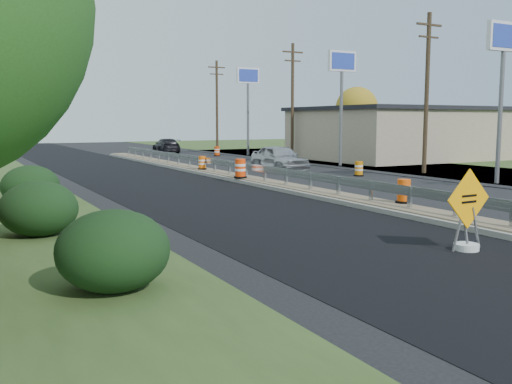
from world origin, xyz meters
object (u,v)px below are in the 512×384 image
barrel_median_far (202,163)px  car_dark_far (166,146)px  barrel_median_near (404,192)px  caution_sign (467,230)px  barrel_shoulder_far (217,151)px  barrel_shoulder_near (359,169)px  car_silver (279,158)px  barrel_median_mid (240,169)px

barrel_median_far → car_dark_far: bearing=76.1°
barrel_median_near → caution_sign: bearing=-119.5°
barrel_shoulder_far → caution_sign: bearing=-105.5°
barrel_shoulder_near → caution_sign: bearing=-120.6°
barrel_shoulder_near → barrel_shoulder_far: bearing=88.1°
barrel_median_far → barrel_shoulder_near: (7.17, -5.95, -0.21)m
caution_sign → barrel_shoulder_far: 38.89m
barrel_median_near → car_silver: 15.96m
barrel_median_near → car_dark_far: size_ratio=0.17×
barrel_median_near → barrel_shoulder_near: 12.45m
barrel_median_far → barrel_shoulder_near: bearing=-39.7°
barrel_median_far → barrel_shoulder_near: size_ratio=0.94×
barrel_median_near → barrel_median_mid: size_ratio=0.87×
barrel_median_near → barrel_shoulder_far: 32.63m
barrel_median_near → barrel_shoulder_far: bearing=77.3°
barrel_shoulder_far → barrel_shoulder_near: bearing=-91.9°
caution_sign → car_dark_far: (7.90, 44.09, 0.21)m
barrel_median_far → barrel_shoulder_far: (7.88, 15.23, -0.20)m
barrel_median_mid → barrel_shoulder_near: bearing=-0.9°
barrel_shoulder_near → car_dark_far: car_dark_far is taller
caution_sign → car_silver: caution_sign is taller
barrel_shoulder_far → car_silver: car_silver is taller
car_silver → barrel_median_mid: bearing=-136.4°
barrel_median_mid → car_silver: bearing=42.6°
barrel_median_mid → car_dark_far: size_ratio=0.20×
barrel_shoulder_near → barrel_median_far: bearing=140.3°
caution_sign → car_dark_far: 44.79m
caution_sign → barrel_median_far: caution_sign is taller
barrel_median_mid → barrel_median_far: (0.35, 5.83, -0.09)m
barrel_median_far → barrel_shoulder_far: barrel_median_far is taller
barrel_median_near → car_silver: bearing=75.4°
barrel_median_far → car_silver: size_ratio=0.16×
caution_sign → barrel_shoulder_near: (9.65, 16.31, -0.10)m
barrel_median_far → car_dark_far: (5.41, 21.84, 0.11)m
barrel_median_mid → barrel_median_far: 5.84m
barrel_shoulder_near → barrel_median_mid: bearing=179.1°
barrel_median_near → car_dark_far: (4.69, 38.43, 0.08)m
barrel_median_far → car_silver: (4.73, -1.15, 0.22)m
barrel_median_mid → barrel_shoulder_near: 7.53m
barrel_median_far → barrel_shoulder_near: barrel_median_far is taller
car_silver → barrel_median_far: bearing=167.3°
barrel_median_mid → barrel_shoulder_far: 22.62m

